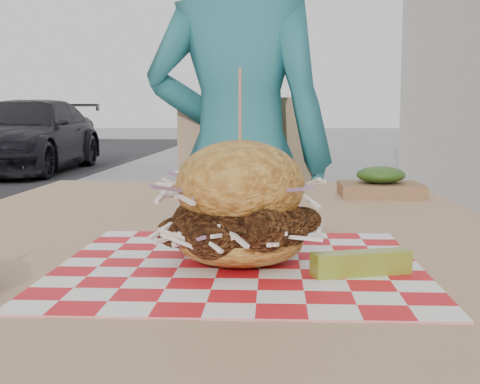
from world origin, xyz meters
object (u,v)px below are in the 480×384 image
(car_dark, at_px, (27,136))
(patio_table, at_px, (210,281))
(sandwich, at_px, (240,211))
(diner, at_px, (238,160))
(patio_chair, at_px, (248,232))

(car_dark, bearing_deg, patio_table, -68.62)
(patio_table, relative_size, sandwich, 6.15)
(car_dark, xyz_separation_m, sandwich, (3.75, -9.40, 0.25))
(diner, height_order, patio_table, diner)
(sandwich, bearing_deg, diner, 93.09)
(diner, relative_size, patio_chair, 1.61)
(patio_table, distance_m, sandwich, 0.28)
(diner, bearing_deg, sandwich, 101.24)
(patio_table, height_order, patio_chair, patio_chair)
(diner, bearing_deg, car_dark, -57.50)
(patio_table, bearing_deg, patio_chair, 89.32)
(patio_chair, xyz_separation_m, sandwich, (0.04, -1.29, 0.25))
(diner, bearing_deg, patio_chair, -152.23)
(diner, height_order, patio_chair, diner)
(diner, xyz_separation_m, car_dark, (-3.68, 8.12, -0.21))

